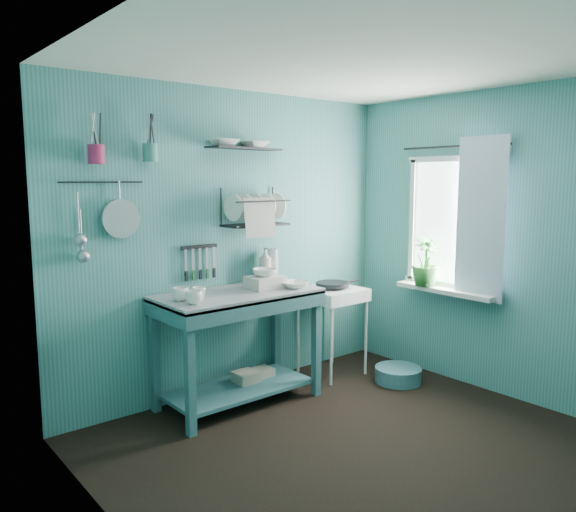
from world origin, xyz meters
TOP-DOWN VIEW (x-y plane):
  - floor at (0.00, 0.00)m, footprint 3.20×3.20m
  - ceiling at (0.00, 0.00)m, footprint 3.20×3.20m
  - wall_back at (0.00, 1.50)m, footprint 3.20×0.00m
  - wall_left at (-1.60, 0.00)m, footprint 0.00×3.00m
  - wall_right at (1.60, 0.00)m, footprint 0.00×3.00m
  - work_counter at (-0.19, 1.17)m, footprint 1.35×0.81m
  - mug_left at (-0.67, 1.01)m, footprint 0.12×0.12m
  - mug_mid at (-0.57, 1.11)m, footprint 0.14×0.14m
  - mug_right at (-0.69, 1.17)m, footprint 0.17×0.17m
  - wash_tub at (0.06, 1.15)m, footprint 0.28×0.22m
  - tub_bowl at (0.06, 1.15)m, footprint 0.20×0.19m
  - soap_bottle at (0.23, 1.37)m, footprint 0.12×0.12m
  - water_bottle at (0.33, 1.39)m, footprint 0.09×0.09m
  - counter_bowl at (0.26, 1.02)m, footprint 0.22×0.22m
  - hotplate_stand at (0.86, 1.20)m, footprint 0.53×0.53m
  - frying_pan at (0.86, 1.20)m, footprint 0.30×0.30m
  - knife_strip at (-0.36, 1.47)m, footprint 0.32×0.02m
  - dish_rack at (0.13, 1.37)m, footprint 0.56×0.28m
  - upper_shelf at (0.05, 1.40)m, footprint 0.72×0.27m
  - shelf_bowl_left at (-0.15, 1.40)m, footprint 0.27×0.27m
  - shelf_bowl_right at (0.15, 1.40)m, footprint 0.23×0.23m
  - utensil_cup_magenta at (-1.17, 1.42)m, footprint 0.11×0.11m
  - utensil_cup_teal at (-0.77, 1.42)m, footprint 0.11×0.11m
  - colander at (-1.00, 1.45)m, footprint 0.28×0.03m
  - ladle_outer at (-1.30, 1.46)m, footprint 0.01×0.01m
  - ladle_inner at (-1.28, 1.46)m, footprint 0.01×0.01m
  - hook_rail at (-1.12, 1.47)m, footprint 0.60×0.01m
  - window_glass at (1.59, 0.45)m, footprint 0.00×1.10m
  - windowsill at (1.50, 0.45)m, footprint 0.16×0.95m
  - curtain at (1.52, 0.15)m, footprint 0.00×1.35m
  - curtain_rod at (1.54, 0.45)m, footprint 0.02×1.05m
  - potted_plant at (1.46, 0.64)m, footprint 0.27×0.27m
  - storage_tin_large at (-0.09, 1.22)m, footprint 0.18×0.18m
  - storage_tin_small at (0.11, 1.25)m, footprint 0.15×0.15m
  - floor_basin at (1.16, 0.66)m, footprint 0.41×0.41m

SIDE VIEW (x-z plane):
  - floor at x=0.00m, z-range 0.00..0.00m
  - floor_basin at x=1.16m, z-range 0.00..0.13m
  - storage_tin_small at x=0.11m, z-range 0.00..0.20m
  - storage_tin_large at x=-0.09m, z-range 0.00..0.22m
  - hotplate_stand at x=0.86m, z-range 0.00..0.80m
  - work_counter at x=-0.19m, z-range 0.00..0.90m
  - windowsill at x=1.50m, z-range 0.79..0.83m
  - frying_pan at x=0.86m, z-range 0.82..0.85m
  - counter_bowl at x=0.26m, z-range 0.90..0.96m
  - mug_mid at x=-0.57m, z-range 0.90..1.00m
  - mug_left at x=-0.67m, z-range 0.90..1.00m
  - mug_right at x=-0.69m, z-range 0.90..1.00m
  - wash_tub at x=0.06m, z-range 0.90..1.00m
  - tub_bowl at x=0.06m, z-range 1.00..1.06m
  - water_bottle at x=0.33m, z-range 0.90..1.18m
  - potted_plant at x=1.46m, z-range 0.83..1.26m
  - soap_bottle at x=0.23m, z-range 0.90..1.20m
  - knife_strip at x=-0.36m, z-range 1.23..1.26m
  - wall_back at x=0.00m, z-range -0.35..2.85m
  - wall_left at x=-1.60m, z-range -0.25..2.75m
  - wall_right at x=1.60m, z-range -0.25..2.75m
  - window_glass at x=1.59m, z-range 0.85..1.95m
  - ladle_inner at x=-1.28m, z-range 1.27..1.57m
  - curtain at x=1.52m, z-range 0.77..2.12m
  - colander at x=-1.00m, z-range 1.36..1.64m
  - ladle_outer at x=-1.30m, z-range 1.39..1.69m
  - dish_rack at x=0.13m, z-range 1.39..1.71m
  - hook_rail at x=-1.12m, z-range 1.75..1.76m
  - utensil_cup_magenta at x=-1.17m, z-range 1.88..2.01m
  - utensil_cup_teal at x=-0.77m, z-range 1.90..2.03m
  - shelf_bowl_left at x=-0.15m, z-range 1.98..2.04m
  - upper_shelf at x=0.05m, z-range 2.02..2.03m
  - curtain_rod at x=1.54m, z-range 2.04..2.06m
  - shelf_bowl_right at x=0.15m, z-range 2.06..2.12m
  - ceiling at x=0.00m, z-range 2.50..2.50m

